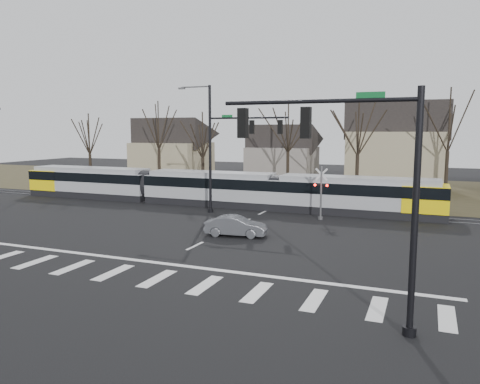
% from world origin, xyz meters
% --- Properties ---
extents(ground, '(140.00, 140.00, 0.00)m').
position_xyz_m(ground, '(0.00, 0.00, 0.00)').
color(ground, black).
extents(grass_verge, '(140.00, 28.00, 0.01)m').
position_xyz_m(grass_verge, '(0.00, 32.00, 0.01)').
color(grass_verge, '#38331E').
rests_on(grass_verge, ground).
extents(crosswalk, '(27.00, 2.60, 0.01)m').
position_xyz_m(crosswalk, '(0.00, -4.00, 0.01)').
color(crosswalk, silver).
rests_on(crosswalk, ground).
extents(stop_line, '(28.00, 0.35, 0.01)m').
position_xyz_m(stop_line, '(0.00, -1.80, 0.01)').
color(stop_line, silver).
rests_on(stop_line, ground).
extents(lane_dashes, '(0.18, 30.00, 0.01)m').
position_xyz_m(lane_dashes, '(0.00, 16.00, 0.01)').
color(lane_dashes, silver).
rests_on(lane_dashes, ground).
extents(rail_pair, '(90.00, 1.52, 0.06)m').
position_xyz_m(rail_pair, '(0.00, 15.80, 0.03)').
color(rail_pair, '#59595E').
rests_on(rail_pair, ground).
extents(tram, '(39.43, 2.93, 2.99)m').
position_xyz_m(tram, '(-5.74, 16.00, 1.63)').
color(tram, gray).
rests_on(tram, ground).
extents(sedan, '(2.50, 4.29, 1.28)m').
position_xyz_m(sedan, '(1.20, 5.28, 0.64)').
color(sedan, '#4B4D52').
rests_on(sedan, ground).
extents(signal_pole_near_right, '(6.72, 0.44, 8.00)m').
position_xyz_m(signal_pole_near_right, '(10.11, -6.00, 5.17)').
color(signal_pole_near_right, black).
rests_on(signal_pole_near_right, ground).
extents(signal_pole_far, '(9.28, 0.44, 10.20)m').
position_xyz_m(signal_pole_far, '(-2.41, 12.50, 5.70)').
color(signal_pole_far, black).
rests_on(signal_pole_far, ground).
extents(rail_crossing_signal, '(1.08, 0.36, 4.00)m').
position_xyz_m(rail_crossing_signal, '(5.00, 12.79, 1.89)').
color(rail_crossing_signal, '#59595B').
rests_on(rail_crossing_signal, ground).
extents(tree_row, '(59.20, 7.20, 10.00)m').
position_xyz_m(tree_row, '(2.00, 26.00, 5.00)').
color(tree_row, black).
rests_on(tree_row, ground).
extents(house_a, '(9.72, 8.64, 8.60)m').
position_xyz_m(house_a, '(-20.00, 34.00, 4.46)').
color(house_a, gray).
rests_on(house_a, ground).
extents(house_b, '(8.64, 7.56, 7.65)m').
position_xyz_m(house_b, '(-5.00, 36.00, 3.97)').
color(house_b, slate).
rests_on(house_b, ground).
extents(house_c, '(10.80, 8.64, 10.10)m').
position_xyz_m(house_c, '(9.00, 33.00, 5.23)').
color(house_c, gray).
rests_on(house_c, ground).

